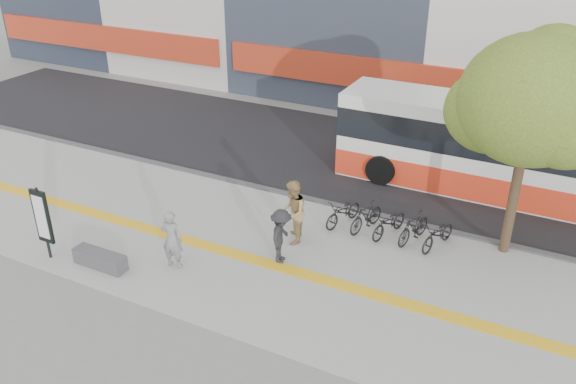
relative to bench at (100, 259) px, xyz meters
The scene contains 13 objects.
ground 2.88m from the bench, 24.78° to the left, with size 120.00×120.00×0.00m, color slate.
sidewalk 3.76m from the bench, 46.08° to the left, with size 40.00×7.00×0.08m, color slate.
tactile_strip 3.41m from the bench, 40.24° to the left, with size 40.00×0.45×0.01m, color yellow.
street 10.53m from the bench, 75.70° to the left, with size 40.00×8.00×0.06m, color black.
curb 6.73m from the bench, 67.25° to the left, with size 40.00×0.25×0.14m, color #3A3B3D.
bench is the anchor object (origin of this frame).
signboard 1.94m from the bench, 169.19° to the right, with size 0.55×0.10×2.20m.
street_tree 12.23m from the bench, 31.62° to the left, with size 4.40×3.80×6.31m.
bus 13.39m from the bench, 46.66° to the left, with size 11.46×2.72×3.05m.
bicycle_row 8.38m from the bench, 38.40° to the left, with size 3.95×1.69×0.93m.
seated_woman 2.13m from the bench, 27.71° to the left, with size 0.63×0.41×1.72m, color black.
pedestrian_tan 5.52m from the bench, 40.96° to the left, with size 0.94×0.73×1.94m, color #A08150.
pedestrian_dark 5.03m from the bench, 30.03° to the left, with size 1.04×0.60×1.61m, color #232326.
Camera 1 is at (8.22, -11.06, 9.39)m, focal length 37.03 mm.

